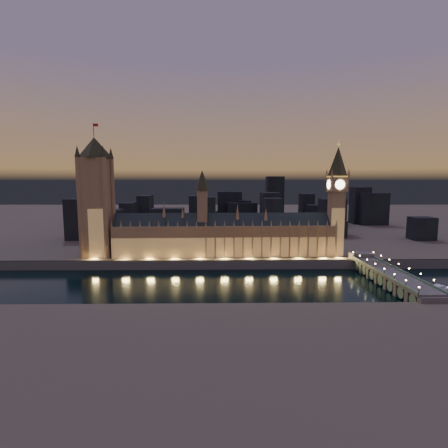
{
  "coord_description": "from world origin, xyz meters",
  "views": [
    {
      "loc": [
        -0.06,
        -255.2,
        76.68
      ],
      "look_at": [
        5.0,
        55.0,
        38.0
      ],
      "focal_mm": 28.0,
      "sensor_mm": 36.0,
      "label": 1
    }
  ],
  "objects_px": {
    "westminster_bridge": "(387,276)",
    "elizabeth_tower": "(337,192)",
    "victoria_tower": "(96,192)",
    "palace_of_westminster": "(223,236)",
    "river_boat": "(431,291)"
  },
  "relations": [
    {
      "from": "victoria_tower",
      "to": "westminster_bridge",
      "type": "xyz_separation_m",
      "value": [
        235.75,
        -65.37,
        -60.89
      ]
    },
    {
      "from": "victoria_tower",
      "to": "westminster_bridge",
      "type": "bearing_deg",
      "value": -15.5
    },
    {
      "from": "elizabeth_tower",
      "to": "river_boat",
      "type": "bearing_deg",
      "value": -66.69
    },
    {
      "from": "westminster_bridge",
      "to": "river_boat",
      "type": "bearing_deg",
      "value": -48.05
    },
    {
      "from": "palace_of_westminster",
      "to": "elizabeth_tower",
      "type": "height_order",
      "value": "elizabeth_tower"
    },
    {
      "from": "river_boat",
      "to": "victoria_tower",
      "type": "bearing_deg",
      "value": 161.09
    },
    {
      "from": "elizabeth_tower",
      "to": "westminster_bridge",
      "type": "bearing_deg",
      "value": -74.81
    },
    {
      "from": "palace_of_westminster",
      "to": "river_boat",
      "type": "distance_m",
      "value": 167.94
    },
    {
      "from": "westminster_bridge",
      "to": "victoria_tower",
      "type": "bearing_deg",
      "value": 164.5
    },
    {
      "from": "westminster_bridge",
      "to": "elizabeth_tower",
      "type": "bearing_deg",
      "value": 105.19
    },
    {
      "from": "victoria_tower",
      "to": "elizabeth_tower",
      "type": "xyz_separation_m",
      "value": [
        218.0,
        -0.0,
        -0.18
      ]
    },
    {
      "from": "palace_of_westminster",
      "to": "river_boat",
      "type": "height_order",
      "value": "palace_of_westminster"
    },
    {
      "from": "palace_of_westminster",
      "to": "victoria_tower",
      "type": "bearing_deg",
      "value": 179.92
    },
    {
      "from": "river_boat",
      "to": "palace_of_westminster",
      "type": "bearing_deg",
      "value": 148.23
    },
    {
      "from": "palace_of_westminster",
      "to": "river_boat",
      "type": "relative_size",
      "value": 4.96
    }
  ]
}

